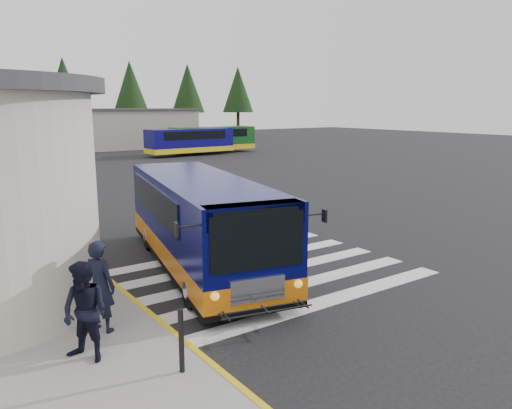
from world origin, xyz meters
TOP-DOWN VIEW (x-y plane):
  - ground at (0.00, 0.00)m, footprint 140.00×140.00m
  - curb_strip at (-4.05, 4.00)m, footprint 0.12×34.00m
  - crosswalk at (-0.50, -0.80)m, footprint 8.00×5.35m
  - depot_building at (6.00, 42.00)m, footprint 26.40×8.40m
  - tree_line at (6.29, 50.00)m, footprint 58.40×4.40m
  - transit_bus at (-1.47, 0.62)m, footprint 4.48×9.08m
  - pedestrian_a at (-5.13, -2.05)m, footprint 0.72×0.78m
  - pedestrian_b at (-5.70, -3.05)m, footprint 1.00×1.06m
  - bollard at (-4.57, -4.31)m, footprint 0.09×0.09m
  - far_bus_a at (13.54, 29.80)m, footprint 8.15×2.51m
  - far_bus_b at (16.58, 30.92)m, footprint 8.36×2.59m

SIDE VIEW (x-z plane):
  - ground at x=0.00m, z-range 0.00..0.00m
  - crosswalk at x=-0.50m, z-range 0.00..0.01m
  - curb_strip at x=-4.05m, z-range 0.00..0.16m
  - bollard at x=-4.57m, z-range 0.15..1.23m
  - pedestrian_b at x=-5.70m, z-range 0.15..1.87m
  - pedestrian_a at x=-5.13m, z-range 0.15..1.94m
  - transit_bus at x=-1.47m, z-range -0.05..2.43m
  - far_bus_a at x=13.54m, z-range 0.31..2.40m
  - far_bus_b at x=16.58m, z-range 0.32..2.46m
  - depot_building at x=6.00m, z-range 0.01..4.21m
  - tree_line at x=6.29m, z-range 1.77..11.77m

